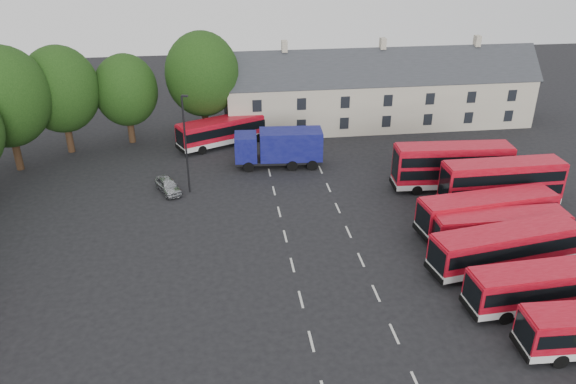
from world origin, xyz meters
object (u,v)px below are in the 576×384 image
object	(u,v)px
box_truck	(280,146)
silver_car	(168,186)
bus_dd_south	(502,182)
lamppost	(186,142)

from	to	relation	value
box_truck	silver_car	distance (m)	11.54
bus_dd_south	silver_car	world-z (taller)	bus_dd_south
bus_dd_south	silver_car	bearing A→B (deg)	166.30
bus_dd_south	box_truck	size ratio (longest dim) A/B	1.18
silver_car	box_truck	bearing A→B (deg)	-0.64
lamppost	box_truck	bearing A→B (deg)	28.27
silver_car	lamppost	size ratio (longest dim) A/B	0.42
silver_car	lamppost	xyz separation A→B (m)	(1.89, -0.25, 4.14)
box_truck	lamppost	bearing A→B (deg)	-148.18
box_truck	silver_car	bearing A→B (deg)	-153.76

